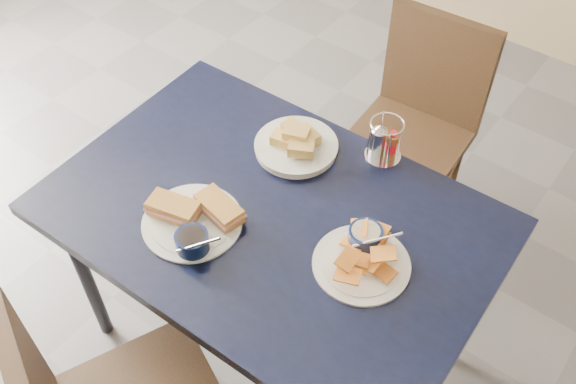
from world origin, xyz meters
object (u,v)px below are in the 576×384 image
Objects in this scene: condiment_caddy at (383,142)px; chair_far at (421,113)px; dining_table at (271,227)px; sandwich_plate at (194,219)px; bread_basket at (296,144)px; plantain_plate at (363,253)px.

chair_far is at bearing 101.75° from condiment_caddy.
condiment_caddy is at bearing 71.40° from dining_table.
sandwich_plate is 1.22× the size of bread_basket.
dining_table is 0.91m from chair_far.
sandwich_plate reaches higher than dining_table.
plantain_plate is (0.43, 0.18, -0.00)m from sandwich_plate.
dining_table is 4.14× the size of sandwich_plate.
dining_table is 0.27m from bread_basket.
bread_basket is 1.83× the size of condiment_caddy.
dining_table is at bearing -69.27° from bread_basket.
bread_basket is (-0.11, -0.65, 0.27)m from chair_far.
chair_far is 0.71m from bread_basket.
condiment_caddy reaches higher than chair_far.
condiment_caddy is at bearing 31.91° from bread_basket.
bread_basket is at bearing 83.46° from sandwich_plate.
plantain_plate is (0.27, -0.87, 0.27)m from chair_far.
sandwich_plate is 0.46m from plantain_plate.
plantain_plate is at bearing -72.87° from chair_far.
dining_table is at bearing -108.60° from condiment_caddy.
chair_far is at bearing 81.42° from sandwich_plate.
chair_far is 3.50× the size of bread_basket.
bread_basket is at bearing -99.83° from chair_far.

